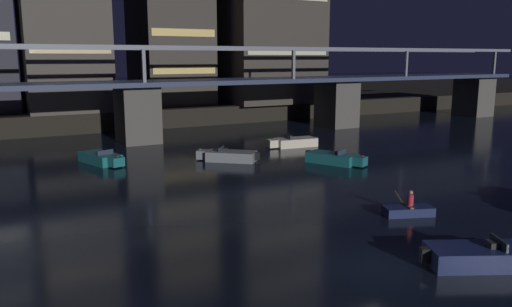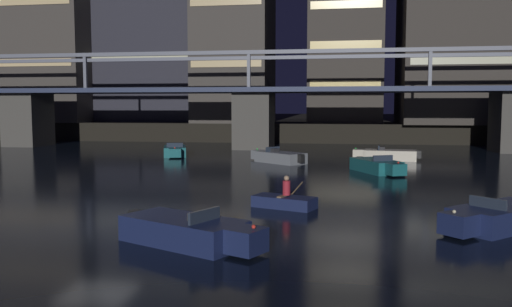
{
  "view_description": "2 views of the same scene",
  "coord_description": "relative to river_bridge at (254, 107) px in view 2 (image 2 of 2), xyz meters",
  "views": [
    {
      "loc": [
        -13.24,
        -14.49,
        8.33
      ],
      "look_at": [
        1.7,
        13.21,
        2.3
      ],
      "focal_mm": 35.46,
      "sensor_mm": 36.0,
      "label": 1
    },
    {
      "loc": [
        8.51,
        -17.32,
        4.24
      ],
      "look_at": [
        3.68,
        12.94,
        1.49
      ],
      "focal_mm": 37.24,
      "sensor_mm": 36.0,
      "label": 2
    }
  ],
  "objects": [
    {
      "name": "ground_plane",
      "position": [
        0.0,
        -34.64,
        -4.18
      ],
      "size": [
        400.0,
        400.0,
        0.0
      ],
      "primitive_type": "plane",
      "color": "black"
    },
    {
      "name": "speedboat_near_right",
      "position": [
        10.89,
        -17.5,
        -3.76
      ],
      "size": [
        3.33,
        4.97,
        1.16
      ],
      "color": "#196066",
      "rests_on": "ground"
    },
    {
      "name": "speedboat_mid_left",
      "position": [
        -5.38,
        -8.69,
        -3.76
      ],
      "size": [
        2.91,
        5.15,
        1.16
      ],
      "color": "#196066",
      "rests_on": "ground"
    },
    {
      "name": "dinghy_with_paddler",
      "position": [
        6.24,
        -30.17,
        -3.9
      ],
      "size": [
        2.82,
        2.68,
        1.36
      ],
      "color": "#19234C",
      "rests_on": "ground"
    },
    {
      "name": "speedboat_far_center",
      "position": [
        13.92,
        -32.84,
        -3.76
      ],
      "size": [
        4.48,
        4.29,
        1.16
      ],
      "color": "#19234C",
      "rests_on": "ground"
    },
    {
      "name": "speedboat_near_center",
      "position": [
        12.15,
        -9.47,
        -3.76
      ],
      "size": [
        5.23,
        2.16,
        1.16
      ],
      "color": "beige",
      "rests_on": "ground"
    },
    {
      "name": "speedboat_mid_center",
      "position": [
        3.97,
        -36.53,
        -3.76
      ],
      "size": [
        4.96,
        3.37,
        1.16
      ],
      "color": "#19234C",
      "rests_on": "ground"
    },
    {
      "name": "tower_east_tall",
      "position": [
        8.94,
        15.93,
        9.46
      ],
      "size": [
        8.8,
        10.98,
        23.18
      ],
      "color": "#38332D",
      "rests_on": "far_riverbank"
    },
    {
      "name": "far_riverbank",
      "position": [
        0.0,
        48.01,
        -3.08
      ],
      "size": [
        240.0,
        80.0,
        2.2
      ],
      "primitive_type": "cube",
      "color": "black",
      "rests_on": "ground"
    },
    {
      "name": "river_bridge",
      "position": [
        0.0,
        0.0,
        0.0
      ],
      "size": [
        103.43,
        6.4,
        9.38
      ],
      "color": "#4C4944",
      "rests_on": "ground"
    },
    {
      "name": "speedboat_mid_right",
      "position": [
        3.94,
        -12.62,
        -3.76
      ],
      "size": [
        4.57,
        4.18,
        1.16
      ],
      "color": "gray",
      "rests_on": "ground"
    }
  ]
}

